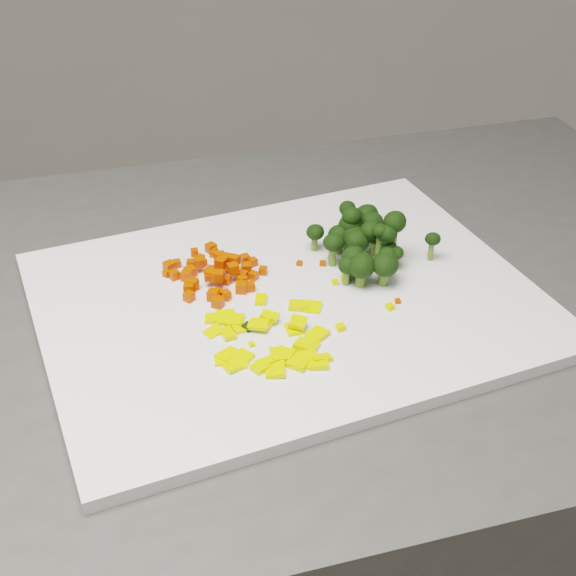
# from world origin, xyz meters

# --- Properties ---
(counter_block) EXTENTS (1.19, 1.00, 0.90)m
(counter_block) POSITION_xyz_m (0.14, 0.31, 0.45)
(counter_block) COLOR #464643
(counter_block) RESTS_ON ground
(cutting_board) EXTENTS (0.62, 0.57, 0.01)m
(cutting_board) POSITION_xyz_m (0.10, 0.26, 0.91)
(cutting_board) COLOR white
(cutting_board) RESTS_ON counter_block
(carrot_pile) EXTENTS (0.11, 0.11, 0.03)m
(carrot_pile) POSITION_xyz_m (0.03, 0.29, 0.93)
(carrot_pile) COLOR red
(carrot_pile) RESTS_ON cutting_board
(pepper_pile) EXTENTS (0.13, 0.13, 0.02)m
(pepper_pile) POSITION_xyz_m (0.09, 0.19, 0.92)
(pepper_pile) COLOR #FEE80D
(pepper_pile) RESTS_ON cutting_board
(broccoli_pile) EXTENTS (0.13, 0.13, 0.06)m
(broccoli_pile) POSITION_xyz_m (0.19, 0.35, 0.94)
(broccoli_pile) COLOR black
(broccoli_pile) RESTS_ON cutting_board
(carrot_cube_0) EXTENTS (0.01, 0.01, 0.01)m
(carrot_cube_0) POSITION_xyz_m (0.01, 0.27, 0.92)
(carrot_cube_0) COLOR red
(carrot_cube_0) RESTS_ON carrot_pile
(carrot_cube_1) EXTENTS (0.01, 0.01, 0.01)m
(carrot_cube_1) POSITION_xyz_m (-0.00, 0.31, 0.92)
(carrot_cube_1) COLOR red
(carrot_cube_1) RESTS_ON carrot_pile
(carrot_cube_2) EXTENTS (0.01, 0.01, 0.01)m
(carrot_cube_2) POSITION_xyz_m (0.05, 0.28, 0.92)
(carrot_cube_2) COLOR red
(carrot_cube_2) RESTS_ON carrot_pile
(carrot_cube_3) EXTENTS (0.01, 0.01, 0.01)m
(carrot_cube_3) POSITION_xyz_m (0.02, 0.33, 0.92)
(carrot_cube_3) COLOR red
(carrot_cube_3) RESTS_ON carrot_pile
(carrot_cube_4) EXTENTS (0.01, 0.01, 0.01)m
(carrot_cube_4) POSITION_xyz_m (0.04, 0.28, 0.92)
(carrot_cube_4) COLOR red
(carrot_cube_4) RESTS_ON carrot_pile
(carrot_cube_5) EXTENTS (0.01, 0.01, 0.01)m
(carrot_cube_5) POSITION_xyz_m (0.06, 0.29, 0.92)
(carrot_cube_5) COLOR red
(carrot_cube_5) RESTS_ON carrot_pile
(carrot_cube_6) EXTENTS (0.01, 0.01, 0.01)m
(carrot_cube_6) POSITION_xyz_m (0.02, 0.34, 0.92)
(carrot_cube_6) COLOR red
(carrot_cube_6) RESTS_ON carrot_pile
(carrot_cube_7) EXTENTS (0.01, 0.01, 0.01)m
(carrot_cube_7) POSITION_xyz_m (0.02, 0.28, 0.93)
(carrot_cube_7) COLOR red
(carrot_cube_7) RESTS_ON carrot_pile
(carrot_cube_8) EXTENTS (0.01, 0.01, 0.01)m
(carrot_cube_8) POSITION_xyz_m (0.04, 0.25, 0.92)
(carrot_cube_8) COLOR red
(carrot_cube_8) RESTS_ON carrot_pile
(carrot_cube_9) EXTENTS (0.01, 0.01, 0.01)m
(carrot_cube_9) POSITION_xyz_m (-0.00, 0.26, 0.92)
(carrot_cube_9) COLOR red
(carrot_cube_9) RESTS_ON carrot_pile
(carrot_cube_10) EXTENTS (0.01, 0.01, 0.01)m
(carrot_cube_10) POSITION_xyz_m (0.04, 0.31, 0.92)
(carrot_cube_10) COLOR red
(carrot_cube_10) RESTS_ON carrot_pile
(carrot_cube_11) EXTENTS (0.01, 0.01, 0.01)m
(carrot_cube_11) POSITION_xyz_m (0.04, 0.29, 0.93)
(carrot_cube_11) COLOR red
(carrot_cube_11) RESTS_ON carrot_pile
(carrot_cube_12) EXTENTS (0.01, 0.01, 0.01)m
(carrot_cube_12) POSITION_xyz_m (0.06, 0.30, 0.92)
(carrot_cube_12) COLOR red
(carrot_cube_12) RESTS_ON carrot_pile
(carrot_cube_13) EXTENTS (0.01, 0.01, 0.01)m
(carrot_cube_13) POSITION_xyz_m (0.02, 0.30, 0.92)
(carrot_cube_13) COLOR red
(carrot_cube_13) RESTS_ON carrot_pile
(carrot_cube_14) EXTENTS (0.01, 0.01, 0.01)m
(carrot_cube_14) POSITION_xyz_m (-0.02, 0.29, 0.92)
(carrot_cube_14) COLOR red
(carrot_cube_14) RESTS_ON carrot_pile
(carrot_cube_15) EXTENTS (0.01, 0.01, 0.01)m
(carrot_cube_15) POSITION_xyz_m (0.00, 0.30, 0.93)
(carrot_cube_15) COLOR red
(carrot_cube_15) RESTS_ON carrot_pile
(carrot_cube_16) EXTENTS (0.01, 0.01, 0.01)m
(carrot_cube_16) POSITION_xyz_m (0.03, 0.28, 0.92)
(carrot_cube_16) COLOR red
(carrot_cube_16) RESTS_ON carrot_pile
(carrot_cube_17) EXTENTS (0.01, 0.01, 0.01)m
(carrot_cube_17) POSITION_xyz_m (-0.01, 0.33, 0.92)
(carrot_cube_17) COLOR red
(carrot_cube_17) RESTS_ON carrot_pile
(carrot_cube_18) EXTENTS (0.01, 0.01, 0.01)m
(carrot_cube_18) POSITION_xyz_m (-0.01, 0.28, 0.92)
(carrot_cube_18) COLOR red
(carrot_cube_18) RESTS_ON carrot_pile
(carrot_cube_19) EXTENTS (0.01, 0.01, 0.01)m
(carrot_cube_19) POSITION_xyz_m (0.05, 0.32, 0.92)
(carrot_cube_19) COLOR red
(carrot_cube_19) RESTS_ON carrot_pile
(carrot_cube_20) EXTENTS (0.01, 0.01, 0.01)m
(carrot_cube_20) POSITION_xyz_m (-0.00, 0.29, 0.92)
(carrot_cube_20) COLOR red
(carrot_cube_20) RESTS_ON carrot_pile
(carrot_cube_21) EXTENTS (0.01, 0.01, 0.01)m
(carrot_cube_21) POSITION_xyz_m (0.03, 0.25, 0.92)
(carrot_cube_21) COLOR red
(carrot_cube_21) RESTS_ON carrot_pile
(carrot_cube_22) EXTENTS (0.01, 0.01, 0.01)m
(carrot_cube_22) POSITION_xyz_m (0.06, 0.32, 0.92)
(carrot_cube_22) COLOR red
(carrot_cube_22) RESTS_ON carrot_pile
(carrot_cube_23) EXTENTS (0.01, 0.01, 0.01)m
(carrot_cube_23) POSITION_xyz_m (0.04, 0.25, 0.92)
(carrot_cube_23) COLOR red
(carrot_cube_23) RESTS_ON carrot_pile
(carrot_cube_24) EXTENTS (0.01, 0.01, 0.01)m
(carrot_cube_24) POSITION_xyz_m (0.03, 0.30, 0.92)
(carrot_cube_24) COLOR red
(carrot_cube_24) RESTS_ON carrot_pile
(carrot_cube_25) EXTENTS (0.01, 0.01, 0.01)m
(carrot_cube_25) POSITION_xyz_m (-0.03, 0.29, 0.92)
(carrot_cube_25) COLOR red
(carrot_cube_25) RESTS_ON carrot_pile
(carrot_cube_26) EXTENTS (0.02, 0.02, 0.01)m
(carrot_cube_26) POSITION_xyz_m (-0.03, 0.30, 0.92)
(carrot_cube_26) COLOR red
(carrot_cube_26) RESTS_ON carrot_pile
(carrot_cube_27) EXTENTS (0.01, 0.01, 0.01)m
(carrot_cube_27) POSITION_xyz_m (0.02, 0.29, 0.92)
(carrot_cube_27) COLOR red
(carrot_cube_27) RESTS_ON carrot_pile
(carrot_cube_28) EXTENTS (0.01, 0.01, 0.01)m
(carrot_cube_28) POSITION_xyz_m (0.02, 0.27, 0.92)
(carrot_cube_28) COLOR red
(carrot_cube_28) RESTS_ON carrot_pile
(carrot_cube_29) EXTENTS (0.01, 0.01, 0.01)m
(carrot_cube_29) POSITION_xyz_m (0.03, 0.25, 0.92)
(carrot_cube_29) COLOR red
(carrot_cube_29) RESTS_ON carrot_pile
(carrot_cube_30) EXTENTS (0.01, 0.01, 0.01)m
(carrot_cube_30) POSITION_xyz_m (0.01, 0.34, 0.92)
(carrot_cube_30) COLOR red
(carrot_cube_30) RESTS_ON carrot_pile
(carrot_cube_31) EXTENTS (0.01, 0.01, 0.01)m
(carrot_cube_31) POSITION_xyz_m (0.03, 0.29, 0.92)
(carrot_cube_31) COLOR red
(carrot_cube_31) RESTS_ON carrot_pile
(carrot_cube_32) EXTENTS (0.01, 0.01, 0.01)m
(carrot_cube_32) POSITION_xyz_m (0.03, 0.30, 0.93)
(carrot_cube_32) COLOR red
(carrot_cube_32) RESTS_ON carrot_pile
(carrot_cube_33) EXTENTS (0.01, 0.01, 0.01)m
(carrot_cube_33) POSITION_xyz_m (0.03, 0.29, 0.92)
(carrot_cube_33) COLOR red
(carrot_cube_33) RESTS_ON carrot_pile
(carrot_cube_34) EXTENTS (0.01, 0.01, 0.01)m
(carrot_cube_34) POSITION_xyz_m (-0.02, 0.31, 0.92)
(carrot_cube_34) COLOR red
(carrot_cube_34) RESTS_ON carrot_pile
(carrot_cube_35) EXTENTS (0.01, 0.01, 0.01)m
(carrot_cube_35) POSITION_xyz_m (0.00, 0.27, 0.92)
(carrot_cube_35) COLOR red
(carrot_cube_35) RESTS_ON carrot_pile
(carrot_cube_36) EXTENTS (0.01, 0.01, 0.01)m
(carrot_cube_36) POSITION_xyz_m (0.02, 0.33, 0.92)
(carrot_cube_36) COLOR red
(carrot_cube_36) RESTS_ON carrot_pile
(carrot_cube_37) EXTENTS (0.01, 0.01, 0.01)m
(carrot_cube_37) POSITION_xyz_m (0.04, 0.30, 0.93)
(carrot_cube_37) COLOR red
(carrot_cube_37) RESTS_ON carrot_pile
(carrot_cube_38) EXTENTS (0.01, 0.01, 0.01)m
(carrot_cube_38) POSITION_xyz_m (0.04, 0.29, 0.93)
(carrot_cube_38) COLOR red
(carrot_cube_38) RESTS_ON carrot_pile
(carrot_cube_39) EXTENTS (0.01, 0.01, 0.01)m
(carrot_cube_39) POSITION_xyz_m (0.03, 0.29, 0.92)
(carrot_cube_39) COLOR red
(carrot_cube_39) RESTS_ON carrot_pile
(carrot_cube_40) EXTENTS (0.01, 0.01, 0.01)m
(carrot_cube_40) POSITION_xyz_m (0.03, 0.24, 0.92)
(carrot_cube_40) COLOR red
(carrot_cube_40) RESTS_ON carrot_pile
(carrot_cube_41) EXTENTS (0.01, 0.01, 0.01)m
(carrot_cube_41) POSITION_xyz_m (-0.01, 0.29, 0.92)
(carrot_cube_41) COLOR red
(carrot_cube_41) RESTS_ON carrot_pile
(carrot_cube_42) EXTENTS (0.01, 0.01, 0.01)m
(carrot_cube_42) POSITION_xyz_m (0.05, 0.28, 0.92)
(carrot_cube_42) COLOR red
(carrot_cube_42) RESTS_ON carrot_pile
(carrot_cube_43) EXTENTS (0.01, 0.01, 0.01)m
(carrot_cube_43) POSITION_xyz_m (0.03, 0.30, 0.93)
(carrot_cube_43) COLOR red
(carrot_cube_43) RESTS_ON carrot_pile
(carrot_cube_44) EXTENTS (0.01, 0.01, 0.01)m
(carrot_cube_44) POSITION_xyz_m (0.01, 0.31, 0.92)
(carrot_cube_44) COLOR red
(carrot_cube_44) RESTS_ON carrot_pile
(carrot_cube_45) EXTENTS (0.01, 0.01, 0.01)m
(carrot_cube_45) POSITION_xyz_m (0.06, 0.27, 0.92)
(carrot_cube_45) COLOR red
(carrot_cube_45) RESTS_ON carrot_pile
(carrot_cube_46) EXTENTS (0.02, 0.02, 0.01)m
(carrot_cube_46) POSITION_xyz_m (0.03, 0.30, 0.92)
(carrot_cube_46) COLOR red
(carrot_cube_46) RESTS_ON carrot_pile
(carrot_cube_47) EXTENTS (0.01, 0.01, 0.01)m
(carrot_cube_47) POSITION_xyz_m (0.00, 0.32, 0.92)
(carrot_cube_47) COLOR red
(carrot_cube_47) RESTS_ON carrot_pile
(carrot_cube_48) EXTENTS (0.01, 0.01, 0.01)m
(carrot_cube_48) POSITION_xyz_m (0.03, 0.25, 0.92)
(carrot_cube_48) COLOR red
(carrot_cube_48) RESTS_ON carrot_pile
(carrot_cube_49) EXTENTS (0.01, 0.01, 0.01)m
(carrot_cube_49) POSITION_xyz_m (0.03, 0.24, 0.92)
(carrot_cube_49) COLOR red
(carrot_cube_49) RESTS_ON carrot_pile
(carrot_cube_50) EXTENTS (0.01, 0.01, 0.01)m
(carrot_cube_50) POSITION_xyz_m (-0.01, 0.31, 0.92)
(carrot_cube_50) COLOR red
(carrot_cube_50) RESTS_ON carrot_pile
(carrot_cube_51) EXTENTS (0.01, 0.01, 0.01)m
(carrot_cube_51) POSITION_xyz_m (0.00, 0.25, 0.92)
(carrot_cube_51) COLOR red
(carrot_cube_51) RESTS_ON carrot_pile
(carrot_cube_52) EXTENTS (0.01, 0.01, 0.01)m
(carrot_cube_52) POSITION_xyz_m (0.07, 0.30, 0.92)
(carrot_cube_52) COLOR red
(carrot_cube_52) RESTS_ON carrot_pile
(carrot_cube_53) EXTENTS (0.01, 0.01, 0.01)m
(carrot_cube_53) POSITION_xyz_m (0.03, 0.31, 0.93)
(carrot_cube_53) COLOR red
(carrot_cube_53) RESTS_ON carrot_pile
(carrot_cube_54) EXTENTS (0.01, 0.01, 0.01)m
(carrot_cube_54) POSITION_xyz_m (0.05, 0.27, 0.92)
(carrot_cube_54) COLOR red
(carrot_cube_54) RESTS_ON carrot_pile
(carrot_cube_55) EXTENTS (0.01, 0.01, 0.01)m
(carrot_cube_55) POSITION_xyz_m (0.05, 0.29, 0.92)
(carrot_cube_55) COLOR red
(carrot_cube_55) RESTS_ON carrot_pile
(carrot_cube_56) EXTENTS (0.02, 0.02, 0.01)m
(carrot_cube_56) POSITION_xyz_m (0.04, 0.31, 0.92)
(carrot_cube_56) COLOR red
(carrot_cube_56) RESTS_ON carrot_pile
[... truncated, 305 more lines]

